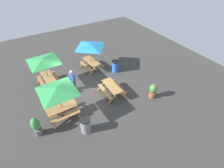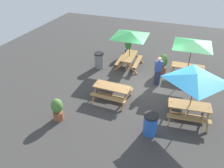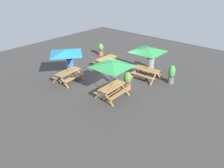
% 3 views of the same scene
% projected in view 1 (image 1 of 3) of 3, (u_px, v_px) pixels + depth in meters
% --- Properties ---
extents(ground_plane, '(24.00, 24.00, 0.00)m').
position_uv_depth(ground_plane, '(80.00, 90.00, 12.82)').
color(ground_plane, '#3D3A38').
rests_on(ground_plane, ground).
extents(picnic_table_0, '(2.83, 2.83, 2.34)m').
position_uv_depth(picnic_table_0, '(44.00, 62.00, 12.06)').
color(picnic_table_0, '#A87A44').
rests_on(picnic_table_0, ground).
extents(picnic_table_1, '(1.84, 1.58, 0.81)m').
position_uv_depth(picnic_table_1, '(112.00, 88.00, 12.14)').
color(picnic_table_1, '#A87A44').
rests_on(picnic_table_1, ground).
extents(picnic_table_2, '(2.21, 2.21, 2.34)m').
position_uv_depth(picnic_table_2, '(90.00, 47.00, 13.76)').
color(picnic_table_2, '#A87A44').
rests_on(picnic_table_2, ground).
extents(picnic_table_3, '(2.83, 2.83, 2.34)m').
position_uv_depth(picnic_table_3, '(58.00, 92.00, 9.66)').
color(picnic_table_3, '#A87A44').
rests_on(picnic_table_3, ground).
extents(trash_bin_blue, '(0.59, 0.59, 0.98)m').
position_uv_depth(trash_bin_blue, '(115.00, 66.00, 14.38)').
color(trash_bin_blue, blue).
rests_on(trash_bin_blue, ground).
extents(trash_bin_gray, '(0.59, 0.59, 0.98)m').
position_uv_depth(trash_bin_gray, '(86.00, 125.00, 9.74)').
color(trash_bin_gray, gray).
rests_on(trash_bin_gray, ground).
extents(potted_plant_0, '(0.50, 0.50, 1.21)m').
position_uv_depth(potted_plant_0, '(53.00, 89.00, 11.93)').
color(potted_plant_0, '#935138').
rests_on(potted_plant_0, ground).
extents(potted_plant_1, '(0.51, 0.51, 1.09)m').
position_uv_depth(potted_plant_1, '(153.00, 91.00, 11.88)').
color(potted_plant_1, '#935138').
rests_on(potted_plant_1, ground).
extents(potted_plant_2, '(0.47, 0.47, 1.30)m').
position_uv_depth(potted_plant_2, '(36.00, 126.00, 9.47)').
color(potted_plant_2, '#59595B').
rests_on(potted_plant_2, ground).
extents(person_standing, '(0.42, 0.37, 1.67)m').
position_uv_depth(person_standing, '(73.00, 80.00, 12.31)').
color(person_standing, '#2D334C').
rests_on(person_standing, ground).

